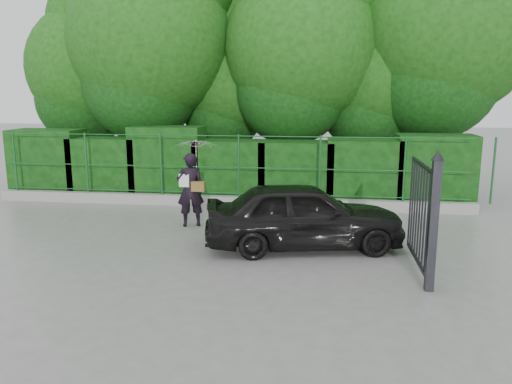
# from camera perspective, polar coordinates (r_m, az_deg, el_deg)

# --- Properties ---
(ground) EXTENTS (80.00, 80.00, 0.00)m
(ground) POSITION_cam_1_polar(r_m,az_deg,el_deg) (10.34, -8.39, -7.21)
(ground) COLOR gray
(kerb) EXTENTS (14.00, 0.25, 0.30)m
(kerb) POSITION_cam_1_polar(r_m,az_deg,el_deg) (14.52, -3.52, -1.07)
(kerb) COLOR #9E9E99
(kerb) RESTS_ON ground
(fence) EXTENTS (14.13, 0.06, 1.80)m
(fence) POSITION_cam_1_polar(r_m,az_deg,el_deg) (14.29, -2.70, 3.02)
(fence) COLOR #175322
(fence) RESTS_ON kerb
(hedge) EXTENTS (14.20, 1.20, 2.23)m
(hedge) POSITION_cam_1_polar(r_m,az_deg,el_deg) (15.34, -3.03, 2.81)
(hedge) COLOR black
(hedge) RESTS_ON ground
(trees) EXTENTS (17.10, 6.15, 8.08)m
(trees) POSITION_cam_1_polar(r_m,az_deg,el_deg) (17.27, 2.33, 15.83)
(trees) COLOR black
(trees) RESTS_ON ground
(gate) EXTENTS (0.22, 2.33, 2.36)m
(gate) POSITION_cam_1_polar(r_m,az_deg,el_deg) (9.10, 19.01, -2.49)
(gate) COLOR black
(gate) RESTS_ON ground
(woman) EXTENTS (1.02, 0.99, 2.16)m
(woman) POSITION_cam_1_polar(r_m,az_deg,el_deg) (12.26, -7.12, 2.51)
(woman) COLOR black
(woman) RESTS_ON ground
(car) EXTENTS (4.43, 2.51, 1.42)m
(car) POSITION_cam_1_polar(r_m,az_deg,el_deg) (10.62, 5.48, -2.63)
(car) COLOR black
(car) RESTS_ON ground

